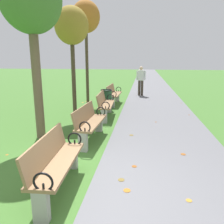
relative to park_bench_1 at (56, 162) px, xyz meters
name	(u,v)px	position (x,y,z in m)	size (l,w,h in m)	color
ground_plane	(85,197)	(0.50, -0.14, -0.49)	(80.00, 80.00, 0.00)	#42722D
paved_walkway	(150,81)	(1.90, 17.86, -0.48)	(2.79, 44.00, 0.02)	slate
park_bench_1	(56,162)	(0.00, 0.00, 0.00)	(0.54, 1.62, 0.90)	#93704C
park_bench_2	(90,122)	(0.00, 2.29, 0.00)	(0.54, 1.62, 0.90)	#93704C
park_bench_3	(105,104)	(0.00, 4.62, 0.00)	(0.55, 1.62, 0.90)	#93704C
park_bench_4	(114,94)	(0.00, 6.97, 0.00)	(0.52, 1.61, 0.90)	#93704C
tree_1	(31,2)	(-1.36, 2.31, 2.88)	(1.47, 1.47, 4.26)	brown
tree_2	(72,27)	(-1.14, 4.68, 2.62)	(1.16, 1.16, 3.80)	#4C3D2D
tree_3	(86,18)	(-1.28, 7.18, 3.32)	(1.26, 1.26, 4.56)	#4C3D2D
pedestrian_walking	(141,79)	(1.19, 9.60, 0.44)	(0.52, 0.28, 1.62)	#3D3328
trash_bin	(106,100)	(-0.15, 5.82, -0.06)	(0.48, 0.48, 0.84)	#234C2D
scattered_leaves	(111,129)	(0.43, 3.20, -0.47)	(4.82, 11.35, 0.02)	#93511E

